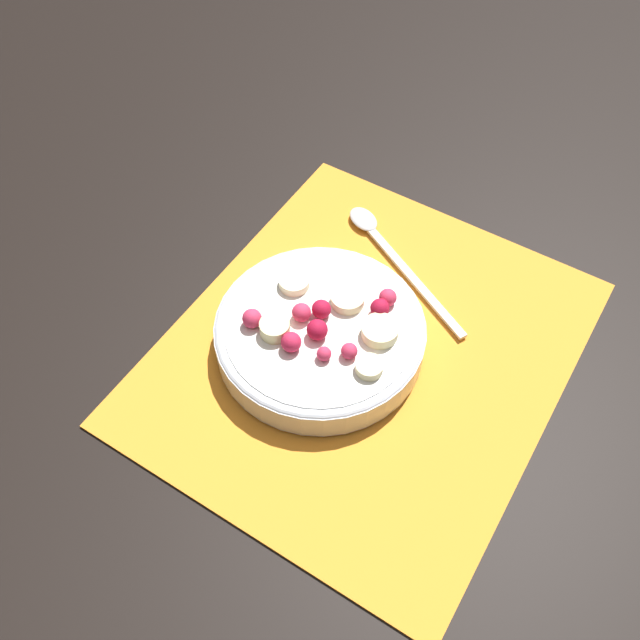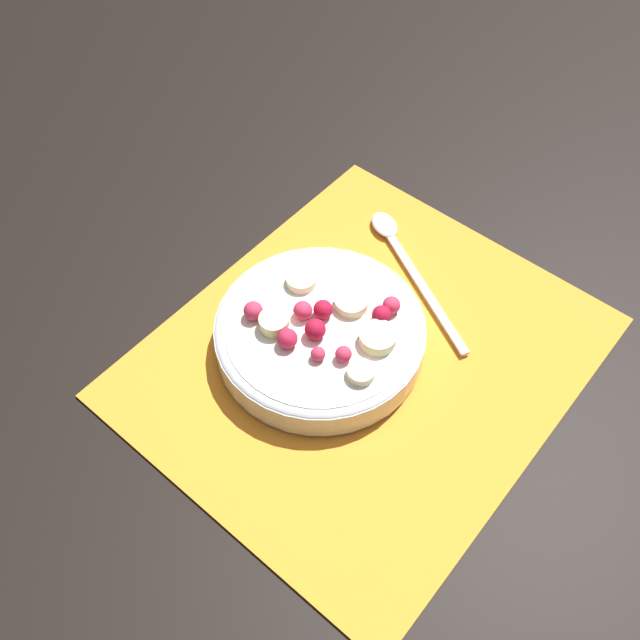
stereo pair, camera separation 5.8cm
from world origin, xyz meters
The scene contains 4 objects.
ground_plane centered at (0.00, 0.00, 0.00)m, with size 3.00×3.00×0.00m, color black.
placemat centered at (0.00, 0.00, 0.00)m, with size 0.43×0.37×0.01m.
fruit_bowl centered at (-0.02, 0.04, 0.03)m, with size 0.21×0.21×0.05m.
spoon centered at (0.13, 0.05, 0.01)m, with size 0.11×0.20×0.01m.
Camera 1 is at (-0.37, -0.17, 0.60)m, focal length 40.00 mm.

